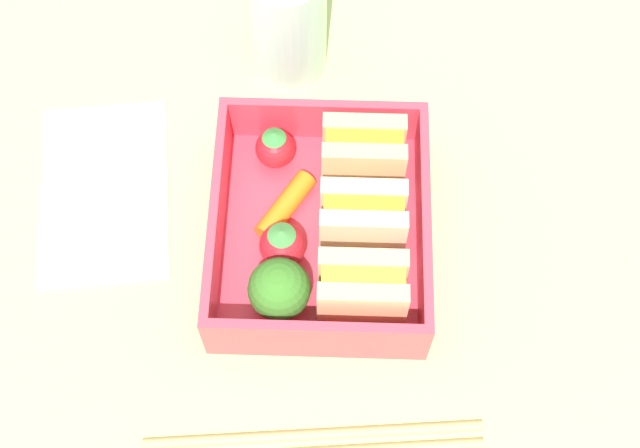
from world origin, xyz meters
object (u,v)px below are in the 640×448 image
at_px(sandwich_center, 362,289).
at_px(carrot_stick_far_left, 285,206).
at_px(sandwich_center_left, 363,219).
at_px(broccoli_floret, 279,289).
at_px(strawberry_left, 275,148).
at_px(chopstick_pair, 307,442).
at_px(sandwich_left, 363,154).
at_px(strawberry_far_left, 283,245).
at_px(drinking_glass, 287,21).
at_px(folded_napkin, 104,190).

xyz_separation_m(sandwich_center, carrot_stick_far_left, (-0.07, -0.05, -0.02)).
xyz_separation_m(sandwich_center_left, broccoli_floret, (0.05, -0.05, 0.00)).
xyz_separation_m(strawberry_left, chopstick_pair, (0.20, 0.03, -0.02)).
relative_size(sandwich_left, sandwich_center, 1.00).
distance_m(sandwich_center_left, strawberry_far_left, 0.05).
distance_m(sandwich_center, strawberry_left, 0.12).
bearing_deg(broccoli_floret, drinking_glass, -178.71).
bearing_deg(strawberry_left, broccoli_floret, 4.63).
relative_size(sandwich_center_left, carrot_stick_far_left, 1.06).
distance_m(sandwich_center_left, chopstick_pair, 0.15).
bearing_deg(chopstick_pair, drinking_glass, -175.12).
height_order(sandwich_center, drinking_glass, drinking_glass).
xyz_separation_m(sandwich_left, sandwich_center, (0.10, 0.00, 0.00)).
bearing_deg(drinking_glass, sandwich_center, 15.74).
distance_m(sandwich_center, folded_napkin, 0.20).
bearing_deg(chopstick_pair, strawberry_far_left, -170.63).
xyz_separation_m(strawberry_left, strawberry_far_left, (0.07, 0.01, 0.00)).
bearing_deg(drinking_glass, strawberry_left, -2.65).
bearing_deg(sandwich_center, sandwich_center_left, 180.00).
bearing_deg(sandwich_center_left, folded_napkin, -100.87).
relative_size(sandwich_center, drinking_glass, 0.58).
bearing_deg(strawberry_far_left, drinking_glass, -178.43).
height_order(sandwich_center, strawberry_left, sandwich_center).
bearing_deg(carrot_stick_far_left, drinking_glass, -178.05).
distance_m(sandwich_center_left, strawberry_left, 0.08).
bearing_deg(sandwich_left, folded_napkin, -85.49).
distance_m(sandwich_center, carrot_stick_far_left, 0.09).
distance_m(carrot_stick_far_left, folded_napkin, 0.13).
xyz_separation_m(strawberry_left, carrot_stick_far_left, (0.04, 0.01, -0.01)).
distance_m(sandwich_left, folded_napkin, 0.18).
bearing_deg(drinking_glass, chopstick_pair, 4.88).
bearing_deg(broccoli_floret, carrot_stick_far_left, -179.99).
distance_m(chopstick_pair, folded_napkin, 0.23).
height_order(sandwich_center, carrot_stick_far_left, sandwich_center).
distance_m(sandwich_center_left, folded_napkin, 0.19).
relative_size(sandwich_center_left, chopstick_pair, 0.26).
relative_size(sandwich_center, chopstick_pair, 0.26).
height_order(chopstick_pair, drinking_glass, drinking_glass).
height_order(sandwich_left, folded_napkin, sandwich_left).
relative_size(sandwich_left, strawberry_left, 1.66).
height_order(strawberry_left, strawberry_far_left, strawberry_far_left).
bearing_deg(sandwich_center_left, sandwich_center, 0.00).
height_order(sandwich_center_left, drinking_glass, drinking_glass).
height_order(sandwich_center_left, strawberry_left, sandwich_center_left).
xyz_separation_m(sandwich_left, sandwich_center_left, (0.05, 0.00, 0.00)).
height_order(sandwich_center_left, folded_napkin, sandwich_center_left).
height_order(sandwich_center, folded_napkin, sandwich_center).
relative_size(sandwich_center, strawberry_far_left, 1.52).
bearing_deg(sandwich_left, sandwich_center_left, 0.00).
distance_m(carrot_stick_far_left, broccoli_floret, 0.07).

